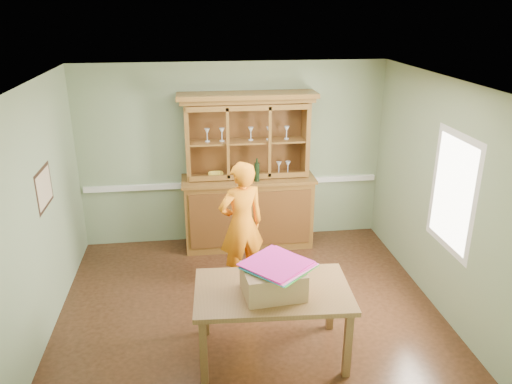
{
  "coord_description": "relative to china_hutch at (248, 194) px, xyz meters",
  "views": [
    {
      "loc": [
        -0.58,
        -5.11,
        3.46
      ],
      "look_at": [
        0.14,
        0.4,
        1.35
      ],
      "focal_mm": 35.0,
      "sensor_mm": 36.0,
      "label": 1
    }
  ],
  "objects": [
    {
      "name": "wall_left",
      "position": [
        -2.44,
        -1.74,
        0.55
      ],
      "size": [
        0.0,
        4.0,
        4.0
      ],
      "primitive_type": "plane",
      "rotation": [
        1.57,
        0.0,
        1.57
      ],
      "color": "gray",
      "rests_on": "floor"
    },
    {
      "name": "china_hutch",
      "position": [
        0.0,
        0.0,
        0.0
      ],
      "size": [
        1.95,
        0.64,
        2.29
      ],
      "color": "brown",
      "rests_on": "floor"
    },
    {
      "name": "framed_map",
      "position": [
        -2.42,
        -1.44,
        0.75
      ],
      "size": [
        0.03,
        0.6,
        0.46
      ],
      "color": "black",
      "rests_on": "wall_left"
    },
    {
      "name": "window_panel",
      "position": [
        2.04,
        -2.04,
        0.7
      ],
      "size": [
        0.03,
        0.96,
        1.36
      ],
      "color": "white",
      "rests_on": "wall_right"
    },
    {
      "name": "wall_back",
      "position": [
        -0.19,
        0.26,
        0.55
      ],
      "size": [
        4.5,
        0.0,
        4.5
      ],
      "primitive_type": "plane",
      "rotation": [
        1.57,
        0.0,
        0.0
      ],
      "color": "gray",
      "rests_on": "floor"
    },
    {
      "name": "cardboard_box",
      "position": [
        -0.06,
        -2.66,
        0.11
      ],
      "size": [
        0.62,
        0.52,
        0.27
      ],
      "primitive_type": "cube",
      "rotation": [
        0.0,
        0.0,
        0.09
      ],
      "color": "#99774F",
      "rests_on": "dining_table"
    },
    {
      "name": "kite_stack",
      "position": [
        -0.02,
        -2.63,
        0.27
      ],
      "size": [
        0.77,
        0.77,
        0.05
      ],
      "rotation": [
        0.0,
        0.0,
        0.66
      ],
      "color": "#BFE01C",
      "rests_on": "cardboard_box"
    },
    {
      "name": "chair_rail",
      "position": [
        -0.19,
        0.24,
        0.1
      ],
      "size": [
        4.41,
        0.05,
        0.08
      ],
      "primitive_type": "cube",
      "color": "white",
      "rests_on": "wall_back"
    },
    {
      "name": "floor",
      "position": [
        -0.19,
        -1.74,
        -0.8
      ],
      "size": [
        4.5,
        4.5,
        0.0
      ],
      "primitive_type": "plane",
      "color": "#4F2C19",
      "rests_on": "ground"
    },
    {
      "name": "person",
      "position": [
        -0.21,
        -1.12,
        0.03
      ],
      "size": [
        0.7,
        0.56,
        1.67
      ],
      "primitive_type": "imported",
      "rotation": [
        0.0,
        0.0,
        3.45
      ],
      "color": "orange",
      "rests_on": "floor"
    },
    {
      "name": "ceiling",
      "position": [
        -0.19,
        -1.74,
        1.9
      ],
      "size": [
        4.5,
        4.5,
        0.0
      ],
      "primitive_type": "plane",
      "rotation": [
        3.14,
        0.0,
        0.0
      ],
      "color": "white",
      "rests_on": "wall_back"
    },
    {
      "name": "wall_front",
      "position": [
        -0.19,
        -3.74,
        0.55
      ],
      "size": [
        4.5,
        0.0,
        4.5
      ],
      "primitive_type": "plane",
      "rotation": [
        -1.57,
        0.0,
        0.0
      ],
      "color": "gray",
      "rests_on": "floor"
    },
    {
      "name": "wall_right",
      "position": [
        2.06,
        -1.74,
        0.55
      ],
      "size": [
        0.0,
        4.0,
        4.0
      ],
      "primitive_type": "plane",
      "rotation": [
        1.57,
        0.0,
        -1.57
      ],
      "color": "gray",
      "rests_on": "floor"
    },
    {
      "name": "dining_table",
      "position": [
        -0.05,
        -2.59,
        -0.12
      ],
      "size": [
        1.61,
        1.02,
        0.78
      ],
      "rotation": [
        0.0,
        0.0,
        -0.06
      ],
      "color": "brown",
      "rests_on": "floor"
    }
  ]
}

